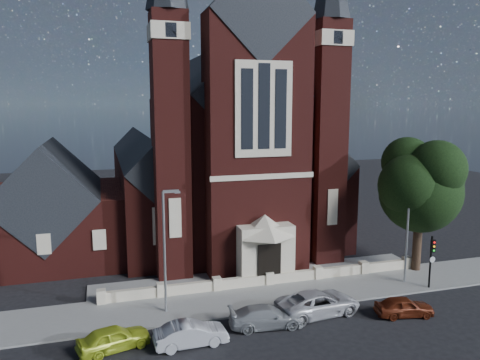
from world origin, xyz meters
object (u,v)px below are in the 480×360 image
object	(u,v)px
car_silver_b	(266,317)
car_white_suv	(318,303)
street_lamp_right	(409,224)
car_dark_red	(404,307)
car_silver_a	(191,334)
street_tree	(424,187)
traffic_signal	(432,255)
car_lime_van	(114,338)
church	(216,154)
parish_hall	(51,213)
street_lamp_left	(166,244)

from	to	relation	value
car_silver_b	car_white_suv	distance (m)	3.86
street_lamp_right	car_dark_red	size ratio (longest dim) A/B	2.20
car_silver_a	car_silver_b	xyz separation A→B (m)	(4.79, 0.89, -0.02)
street_tree	traffic_signal	xyz separation A→B (m)	(-1.60, -3.28, -4.38)
car_lime_van	car_silver_b	world-z (taller)	car_lime_van
car_silver_b	traffic_signal	bearing A→B (deg)	-75.18
church	street_lamp_right	distance (m)	21.76
parish_hall	car_silver_a	world-z (taller)	parish_hall
parish_hall	car_silver_b	distance (m)	22.52
car_lime_van	car_dark_red	world-z (taller)	car_lime_van
parish_hall	car_silver_b	world-z (taller)	parish_hall
street_lamp_left	street_tree	bearing A→B (deg)	4.76
car_silver_b	car_silver_a	bearing A→B (deg)	106.49
church	car_dark_red	xyz separation A→B (m)	(6.50, -23.72, -7.56)
car_silver_a	street_lamp_left	bearing A→B (deg)	6.29
street_lamp_right	traffic_signal	bearing A→B (deg)	-59.99
street_lamp_right	street_lamp_left	bearing A→B (deg)	180.00
church	traffic_signal	xyz separation A→B (m)	(11.00, -20.52, -5.60)
parish_hall	car_lime_van	distance (m)	18.68
car_lime_van	car_dark_red	bearing A→B (deg)	-109.44
church	car_lime_van	size ratio (longest dim) A/B	8.76
car_silver_b	car_dark_red	distance (m)	9.01
car_silver_a	parish_hall	bearing A→B (deg)	23.06
street_lamp_right	car_lime_van	distance (m)	22.13
street_lamp_right	car_dark_red	world-z (taller)	street_lamp_right
traffic_signal	street_lamp_right	bearing A→B (deg)	120.01
street_lamp_right	car_lime_van	bearing A→B (deg)	-169.98
church	car_silver_b	world-z (taller)	church
church	traffic_signal	world-z (taller)	church
parish_hall	street_lamp_left	world-z (taller)	parish_hall
parish_hall	car_silver_a	bearing A→B (deg)	-64.68
car_silver_a	street_lamp_right	bearing A→B (deg)	-77.56
traffic_signal	car_dark_red	world-z (taller)	traffic_signal
church	street_lamp_left	world-z (taller)	church
church	car_dark_red	world-z (taller)	church
traffic_signal	car_silver_b	size ratio (longest dim) A/B	0.88
parish_hall	car_dark_red	world-z (taller)	parish_hall
parish_hall	street_lamp_left	distance (m)	16.18
car_silver_a	car_white_suv	distance (m)	8.74
car_lime_van	traffic_signal	bearing A→B (deg)	-100.61
parish_hall	car_lime_van	xyz separation A→B (m)	(4.64, -17.79, -3.33)
street_tree	street_lamp_left	xyz separation A→B (m)	(-20.51, -1.71, -2.36)
car_lime_van	car_white_suv	size ratio (longest dim) A/B	0.72
traffic_signal	car_lime_van	distance (m)	22.55
traffic_signal	car_silver_b	distance (m)	13.73
street_lamp_right	traffic_signal	size ratio (longest dim) A/B	2.02
traffic_signal	car_silver_a	distance (m)	18.56
car_dark_red	parish_hall	bearing A→B (deg)	60.53
car_lime_van	car_dark_red	size ratio (longest dim) A/B	1.08
car_silver_a	car_white_suv	size ratio (longest dim) A/B	0.75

